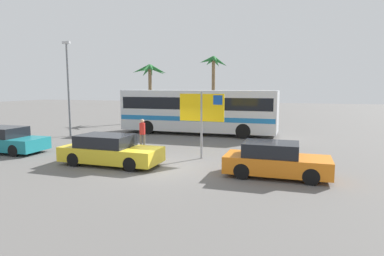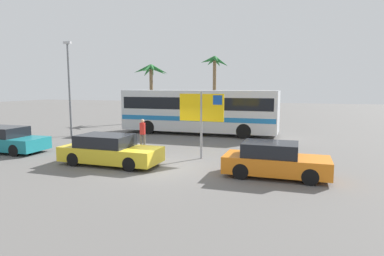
# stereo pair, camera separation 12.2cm
# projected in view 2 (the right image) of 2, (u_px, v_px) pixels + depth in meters

# --- Properties ---
(ground) EXTENTS (120.00, 120.00, 0.00)m
(ground) POSITION_uv_depth(u_px,v_px,m) (159.00, 167.00, 14.10)
(ground) COLOR #605E5B
(bus_front_coach) EXTENTS (11.24, 2.65, 3.17)m
(bus_front_coach) POSITION_uv_depth(u_px,v_px,m) (199.00, 110.00, 23.78)
(bus_front_coach) COLOR silver
(bus_front_coach) RESTS_ON ground
(ferry_sign) EXTENTS (2.20, 0.16, 3.20)m
(ferry_sign) POSITION_uv_depth(u_px,v_px,m) (202.00, 110.00, 15.47)
(ferry_sign) COLOR gray
(ferry_sign) RESTS_ON ground
(car_yellow) EXTENTS (4.46, 1.80, 1.32)m
(car_yellow) POSITION_uv_depth(u_px,v_px,m) (109.00, 150.00, 14.48)
(car_yellow) COLOR yellow
(car_yellow) RESTS_ON ground
(car_orange) EXTENTS (3.93, 1.69, 1.32)m
(car_orange) POSITION_uv_depth(u_px,v_px,m) (274.00, 160.00, 12.50)
(car_orange) COLOR orange
(car_orange) RESTS_ON ground
(car_teal) EXTENTS (4.23, 1.85, 1.32)m
(car_teal) POSITION_uv_depth(u_px,v_px,m) (6.00, 140.00, 17.33)
(car_teal) COLOR #19757F
(car_teal) RESTS_ON ground
(pedestrian_near_sign) EXTENTS (0.32, 0.32, 1.66)m
(pedestrian_near_sign) POSITION_uv_depth(u_px,v_px,m) (143.00, 131.00, 18.18)
(pedestrian_near_sign) COLOR #706656
(pedestrian_near_sign) RESTS_ON ground
(lamp_post_left_side) EXTENTS (0.56, 0.20, 6.49)m
(lamp_post_left_side) POSITION_uv_depth(u_px,v_px,m) (69.00, 85.00, 22.59)
(lamp_post_left_side) COLOR slate
(lamp_post_left_side) RESTS_ON ground
(palm_tree_seaside) EXTENTS (3.34, 3.32, 5.56)m
(palm_tree_seaside) POSITION_uv_depth(u_px,v_px,m) (151.00, 75.00, 31.35)
(palm_tree_seaside) COLOR brown
(palm_tree_seaside) RESTS_ON ground
(palm_tree_inland) EXTENTS (2.69, 2.93, 6.32)m
(palm_tree_inland) POSITION_uv_depth(u_px,v_px,m) (215.00, 70.00, 31.04)
(palm_tree_inland) COLOR brown
(palm_tree_inland) RESTS_ON ground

